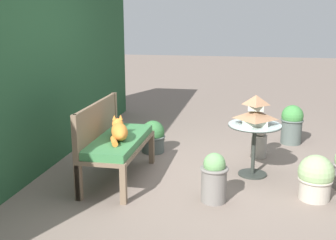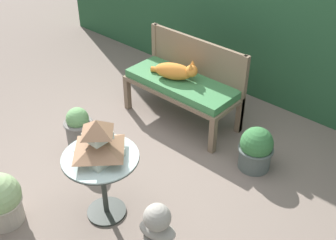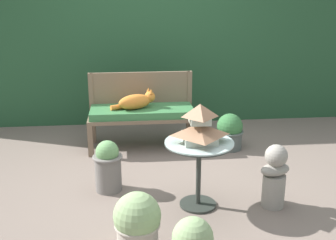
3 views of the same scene
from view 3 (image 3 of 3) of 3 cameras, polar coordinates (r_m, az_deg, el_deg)
ground at (r=4.30m, az=0.09°, el=-8.33°), size 30.00×30.00×0.00m
foliage_hedge_back at (r=6.35m, az=-2.20°, el=11.15°), size 6.40×1.07×2.31m
garden_bench at (r=5.04m, az=-3.55°, el=0.79°), size 1.27×0.52×0.50m
bench_backrest at (r=5.22m, az=-3.70°, el=3.74°), size 1.27×0.06×0.88m
cat at (r=4.96m, az=-4.30°, el=2.56°), size 0.54×0.32×0.23m
patio_table at (r=3.68m, az=4.21°, el=-4.91°), size 0.60×0.60×0.61m
pagoda_birdhouse at (r=3.58m, az=4.31°, el=-0.83°), size 0.37×0.37×0.34m
garden_bust at (r=3.85m, az=14.24°, el=-7.33°), size 0.31×0.23×0.58m
potted_plant_hedge_corner at (r=4.07m, az=-8.15°, el=-6.15°), size 0.29×0.29×0.50m
potted_plant_patio_mid at (r=3.19m, az=-4.18°, el=-13.68°), size 0.36×0.36×0.46m
potted_plant_path_edge at (r=5.11m, az=8.34°, el=-1.59°), size 0.33×0.33×0.44m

